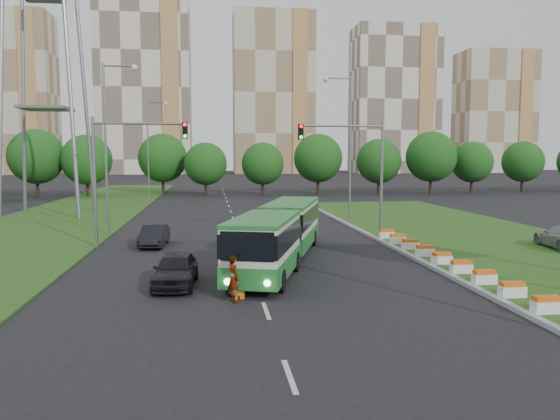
{
  "coord_description": "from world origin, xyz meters",
  "views": [
    {
      "loc": [
        -4.95,
        -25.4,
        5.66
      ],
      "look_at": [
        -1.1,
        4.96,
        2.6
      ],
      "focal_mm": 35.0,
      "sensor_mm": 36.0,
      "label": 1
    }
  ],
  "objects": [
    {
      "name": "pedestrian",
      "position": [
        -4.13,
        -4.67,
        0.93
      ],
      "size": [
        0.65,
        0.79,
        1.85
      ],
      "primitive_type": "imported",
      "rotation": [
        0.0,
        0.0,
        1.92
      ],
      "color": "gray",
      "rests_on": "ground"
    },
    {
      "name": "street_lamps",
      "position": [
        -3.0,
        10.0,
        6.0
      ],
      "size": [
        36.0,
        60.0,
        12.0
      ],
      "primitive_type": null,
      "color": "slate",
      "rests_on": "ground"
    },
    {
      "name": "car_left_near",
      "position": [
        -6.52,
        -1.74,
        0.74
      ],
      "size": [
        2.0,
        4.43,
        1.48
      ],
      "primitive_type": "imported",
      "rotation": [
        0.0,
        0.0,
        -0.06
      ],
      "color": "black",
      "rests_on": "ground"
    },
    {
      "name": "left_verge",
      "position": [
        -18.0,
        25.0,
        0.05
      ],
      "size": [
        12.0,
        110.0,
        0.1
      ],
      "primitive_type": "cube",
      "color": "#244E16",
      "rests_on": "ground"
    },
    {
      "name": "median_kerb",
      "position": [
        6.05,
        8.0,
        0.09
      ],
      "size": [
        0.3,
        60.0,
        0.18
      ],
      "primitive_type": "cube",
      "color": "#9A9A9A",
      "rests_on": "ground"
    },
    {
      "name": "midrise_east",
      "position": [
        90.0,
        150.0,
        20.0
      ],
      "size": [
        24.0,
        14.0,
        40.0
      ],
      "primitive_type": "cube",
      "color": "beige",
      "rests_on": "ground"
    },
    {
      "name": "shopping_trolley",
      "position": [
        -3.92,
        -4.12,
        0.34
      ],
      "size": [
        0.4,
        0.42,
        0.69
      ],
      "rotation": [
        0.0,
        0.0,
        0.22
      ],
      "color": "orange",
      "rests_on": "ground"
    },
    {
      "name": "tree_line",
      "position": [
        10.0,
        55.0,
        4.5
      ],
      "size": [
        120.0,
        8.0,
        9.0
      ],
      "primitive_type": null,
      "color": "#144512",
      "rests_on": "ground"
    },
    {
      "name": "apartment_tower_west",
      "position": [
        -65.0,
        150.0,
        24.0
      ],
      "size": [
        26.0,
        15.0,
        48.0
      ],
      "primitive_type": "cube",
      "color": "beige",
      "rests_on": "ground"
    },
    {
      "name": "articulated_bus",
      "position": [
        -1.52,
        3.01,
        1.57
      ],
      "size": [
        2.42,
        15.55,
        2.56
      ],
      "rotation": [
        0.0,
        0.0,
        -0.3
      ],
      "color": "beige",
      "rests_on": "ground"
    },
    {
      "name": "grass_median",
      "position": [
        13.0,
        8.0,
        0.07
      ],
      "size": [
        14.0,
        60.0,
        0.15
      ],
      "primitive_type": "cube",
      "color": "#244E16",
      "rests_on": "ground"
    },
    {
      "name": "apartment_tower_cwest",
      "position": [
        -25.0,
        150.0,
        26.0
      ],
      "size": [
        28.0,
        15.0,
        52.0
      ],
      "primitive_type": "cube",
      "color": "beige",
      "rests_on": "ground"
    },
    {
      "name": "lane_markings",
      "position": [
        -3.0,
        20.0,
        0.0
      ],
      "size": [
        0.2,
        100.0,
        0.01
      ],
      "primitive_type": null,
      "color": "#B8B8B0",
      "rests_on": "ground"
    },
    {
      "name": "traffic_mast_median",
      "position": [
        4.78,
        10.0,
        5.35
      ],
      "size": [
        5.76,
        0.32,
        8.0
      ],
      "color": "slate",
      "rests_on": "ground"
    },
    {
      "name": "car_left_far",
      "position": [
        -8.53,
        9.13,
        0.67
      ],
      "size": [
        1.68,
        4.15,
        1.34
      ],
      "primitive_type": "imported",
      "rotation": [
        0.0,
        0.0,
        -0.07
      ],
      "color": "black",
      "rests_on": "ground"
    },
    {
      "name": "apartment_tower_ceast",
      "position": [
        15.0,
        150.0,
        25.0
      ],
      "size": [
        25.0,
        15.0,
        50.0
      ],
      "primitive_type": "cube",
      "color": "beige",
      "rests_on": "ground"
    },
    {
      "name": "traffic_mast_left",
      "position": [
        -10.38,
        9.0,
        5.35
      ],
      "size": [
        5.76,
        0.32,
        8.0
      ],
      "color": "slate",
      "rests_on": "ground"
    },
    {
      "name": "ground",
      "position": [
        0.0,
        0.0,
        0.0
      ],
      "size": [
        360.0,
        360.0,
        0.0
      ],
      "primitive_type": "plane",
      "color": "black",
      "rests_on": "ground"
    },
    {
      "name": "flower_planters",
      "position": [
        6.7,
        0.8,
        0.45
      ],
      "size": [
        1.1,
        18.1,
        0.6
      ],
      "primitive_type": null,
      "color": "white",
      "rests_on": "grass_median"
    },
    {
      "name": "apartment_tower_east",
      "position": [
        55.0,
        150.0,
        23.5
      ],
      "size": [
        27.0,
        15.0,
        47.0
      ],
      "primitive_type": "cube",
      "color": "beige",
      "rests_on": "ground"
    }
  ]
}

